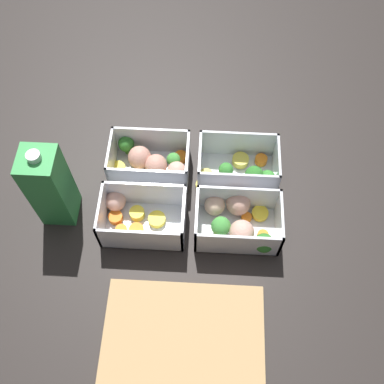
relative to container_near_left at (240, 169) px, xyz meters
name	(u,v)px	position (x,y,z in m)	size (l,w,h in m)	color
ground_plane	(192,198)	(0.10, 0.06, -0.03)	(4.00, 4.00, 0.00)	#282321
container_near_left	(240,169)	(0.00, 0.00, 0.00)	(0.17, 0.12, 0.08)	silver
container_near_right	(151,163)	(0.19, -0.01, 0.00)	(0.18, 0.12, 0.08)	silver
container_far_left	(237,221)	(0.01, 0.12, 0.00)	(0.16, 0.14, 0.08)	silver
container_far_right	(137,216)	(0.20, 0.12, 0.00)	(0.17, 0.12, 0.08)	silver
juice_carton	(50,187)	(0.36, 0.10, 0.07)	(0.07, 0.07, 0.20)	green
cutting_board	(185,334)	(0.09, 0.34, -0.02)	(0.28, 0.18, 0.02)	tan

